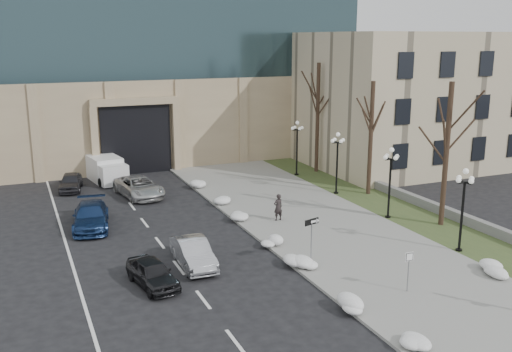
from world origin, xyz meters
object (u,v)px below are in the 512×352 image
at_px(car_d, 139,187).
at_px(car_e, 71,182).
at_px(lamppost_d, 297,141).
at_px(lamppost_c, 337,155).
at_px(car_b, 193,253).
at_px(car_c, 91,216).
at_px(keep_sign, 409,263).
at_px(car_a, 152,273).
at_px(box_truck, 104,168).
at_px(one_way_sign, 314,227).
at_px(lamppost_a, 463,199).
at_px(pedestrian, 278,207).
at_px(lamppost_b, 390,173).

relative_size(car_d, car_e, 1.36).
bearing_deg(lamppost_d, car_d, -175.23).
bearing_deg(lamppost_c, car_b, -147.18).
relative_size(car_c, keep_sign, 2.54).
height_order(car_a, lamppost_d, lamppost_d).
xyz_separation_m(car_a, lamppost_c, (16.53, 10.62, 2.42)).
relative_size(keep_sign, lamppost_c, 0.43).
bearing_deg(box_truck, car_e, -147.80).
relative_size(car_a, box_truck, 0.58).
relative_size(car_a, car_d, 0.71).
distance_m(one_way_sign, lamppost_a, 8.51).
bearing_deg(box_truck, lamppost_c, -46.01).
distance_m(keep_sign, lamppost_c, 17.26).
distance_m(car_b, lamppost_a, 14.76).
height_order(car_d, lamppost_d, lamppost_d).
height_order(car_e, lamppost_a, lamppost_a).
relative_size(lamppost_c, lamppost_d, 1.00).
bearing_deg(one_way_sign, car_c, 116.14).
xyz_separation_m(one_way_sign, lamppost_d, (8.33, 18.02, 0.93)).
bearing_deg(car_c, lamppost_c, 11.36).
bearing_deg(keep_sign, one_way_sign, 120.22).
bearing_deg(lamppost_d, car_a, -134.00).
bearing_deg(car_a, lamppost_a, -18.03).
distance_m(car_e, pedestrian, 17.60).
bearing_deg(box_truck, one_way_sign, -81.83).
bearing_deg(box_truck, car_d, -84.87).
bearing_deg(keep_sign, car_c, 130.74).
xyz_separation_m(pedestrian, lamppost_d, (6.87, 10.72, 2.08)).
height_order(car_b, keep_sign, keep_sign).
bearing_deg(car_e, car_d, -29.27).
xyz_separation_m(car_b, pedestrian, (7.15, 4.83, 0.28)).
distance_m(car_e, one_way_sign, 23.03).
distance_m(car_b, car_e, 18.74).
height_order(car_a, lamppost_c, lamppost_c).
relative_size(car_c, lamppost_c, 1.09).
xyz_separation_m(car_b, car_e, (-4.23, 18.25, -0.03)).
height_order(car_d, box_truck, box_truck).
xyz_separation_m(one_way_sign, lamppost_b, (8.33, 5.02, 0.93)).
bearing_deg(car_e, car_c, -77.38).
distance_m(pedestrian, one_way_sign, 7.54).
distance_m(lamppost_a, lamppost_c, 13.00).
bearing_deg(lamppost_a, car_e, 129.41).
height_order(pedestrian, lamppost_c, lamppost_c).
bearing_deg(pedestrian, lamppost_a, 120.07).
xyz_separation_m(box_truck, lamppost_c, (15.31, -11.74, 2.10)).
xyz_separation_m(box_truck, lamppost_d, (15.31, -5.24, 2.10)).
distance_m(car_b, lamppost_c, 16.85).
height_order(car_d, lamppost_b, lamppost_b).
xyz_separation_m(car_e, one_way_sign, (9.92, -20.73, 1.47)).
bearing_deg(lamppost_c, car_e, 153.22).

